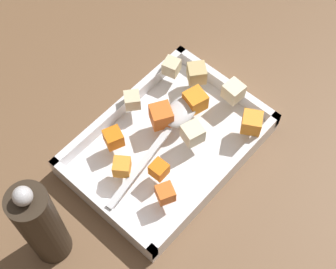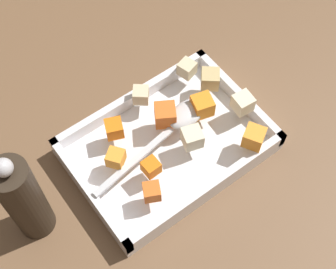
% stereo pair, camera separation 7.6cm
% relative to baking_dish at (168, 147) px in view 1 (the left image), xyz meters
% --- Properties ---
extents(ground_plane, '(4.00, 4.00, 0.00)m').
position_rel_baking_dish_xyz_m(ground_plane, '(-0.01, 0.01, -0.01)').
color(ground_plane, brown).
extents(baking_dish, '(0.30, 0.21, 0.04)m').
position_rel_baking_dish_xyz_m(baking_dish, '(0.00, 0.00, 0.00)').
color(baking_dish, silver).
rests_on(baking_dish, ground_plane).
extents(carrot_chunk_corner_se, '(0.03, 0.03, 0.03)m').
position_rel_baking_dish_xyz_m(carrot_chunk_corner_se, '(-0.06, 0.06, 0.04)').
color(carrot_chunk_corner_se, orange).
rests_on(carrot_chunk_corner_se, baking_dish).
extents(carrot_chunk_front_center, '(0.02, 0.02, 0.02)m').
position_rel_baking_dish_xyz_m(carrot_chunk_front_center, '(-0.05, -0.03, 0.04)').
color(carrot_chunk_front_center, orange).
rests_on(carrot_chunk_front_center, baking_dish).
extents(carrot_chunk_mid_right, '(0.03, 0.03, 0.02)m').
position_rel_baking_dish_xyz_m(carrot_chunk_mid_right, '(-0.08, -0.06, 0.04)').
color(carrot_chunk_mid_right, orange).
rests_on(carrot_chunk_mid_right, baking_dish).
extents(carrot_chunk_rim_edge, '(0.04, 0.04, 0.03)m').
position_rel_baking_dish_xyz_m(carrot_chunk_rim_edge, '(0.07, 0.01, 0.04)').
color(carrot_chunk_rim_edge, orange).
rests_on(carrot_chunk_rim_edge, baking_dish).
extents(carrot_chunk_far_right, '(0.04, 0.04, 0.03)m').
position_rel_baking_dish_xyz_m(carrot_chunk_far_right, '(0.10, -0.08, 0.04)').
color(carrot_chunk_far_right, orange).
rests_on(carrot_chunk_far_right, baking_dish).
extents(carrot_chunk_corner_ne, '(0.03, 0.03, 0.02)m').
position_rel_baking_dish_xyz_m(carrot_chunk_corner_ne, '(-0.09, 0.01, 0.04)').
color(carrot_chunk_corner_ne, orange).
rests_on(carrot_chunk_corner_ne, baking_dish).
extents(carrot_chunk_corner_sw, '(0.04, 0.04, 0.03)m').
position_rel_baking_dish_xyz_m(carrot_chunk_corner_sw, '(0.02, 0.03, 0.04)').
color(carrot_chunk_corner_sw, orange).
rests_on(carrot_chunk_corner_sw, baking_dish).
extents(potato_chunk_under_handle, '(0.03, 0.03, 0.02)m').
position_rel_baking_dish_xyz_m(potato_chunk_under_handle, '(0.10, 0.08, 0.04)').
color(potato_chunk_under_handle, beige).
rests_on(potato_chunk_under_handle, baking_dish).
extents(potato_chunk_center, '(0.04, 0.04, 0.03)m').
position_rel_baking_dish_xyz_m(potato_chunk_center, '(0.02, -0.03, 0.04)').
color(potato_chunk_center, beige).
rests_on(potato_chunk_center, baking_dish).
extents(potato_chunk_mid_left, '(0.04, 0.04, 0.03)m').
position_rel_baking_dish_xyz_m(potato_chunk_mid_left, '(0.11, 0.04, 0.04)').
color(potato_chunk_mid_left, tan).
rests_on(potato_chunk_mid_left, baking_dish).
extents(potato_chunk_near_left, '(0.03, 0.03, 0.02)m').
position_rel_baking_dish_xyz_m(potato_chunk_near_left, '(0.01, 0.08, 0.04)').
color(potato_chunk_near_left, beige).
rests_on(potato_chunk_near_left, baking_dish).
extents(potato_chunk_near_spoon, '(0.03, 0.03, 0.03)m').
position_rel_baking_dish_xyz_m(potato_chunk_near_spoon, '(0.13, -0.03, 0.04)').
color(potato_chunk_near_spoon, beige).
rests_on(potato_chunk_near_spoon, baking_dish).
extents(serving_spoon, '(0.22, 0.06, 0.02)m').
position_rel_baking_dish_xyz_m(serving_spoon, '(0.03, 0.01, 0.04)').
color(serving_spoon, silver).
rests_on(serving_spoon, baking_dish).
extents(pepper_mill, '(0.05, 0.05, 0.19)m').
position_rel_baking_dish_xyz_m(pepper_mill, '(-0.23, 0.02, 0.08)').
color(pepper_mill, '#2D2319').
rests_on(pepper_mill, ground_plane).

